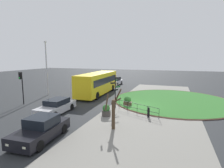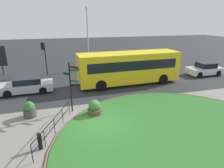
# 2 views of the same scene
# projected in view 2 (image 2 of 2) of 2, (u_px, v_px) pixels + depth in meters

# --- Properties ---
(ground) EXTENTS (120.00, 120.00, 0.00)m
(ground) POSITION_uv_depth(u_px,v_px,m) (100.00, 123.00, 11.57)
(ground) COLOR #282B2D
(sidewalk_paving) EXTENTS (32.00, 8.92, 0.02)m
(sidewalk_paving) POSITION_uv_depth(u_px,v_px,m) (106.00, 137.00, 10.17)
(sidewalk_paving) COLOR gray
(sidewalk_paving) RESTS_ON ground
(grass_island) EXTENTS (14.01, 14.01, 0.10)m
(grass_island) POSITION_uv_depth(u_px,v_px,m) (191.00, 145.00, 9.47)
(grass_island) COLOR #2D6B28
(grass_island) RESTS_ON ground
(grass_kerb_ring) EXTENTS (14.32, 14.32, 0.11)m
(grass_kerb_ring) POSITION_uv_depth(u_px,v_px,m) (191.00, 145.00, 9.47)
(grass_kerb_ring) COLOR brown
(grass_kerb_ring) RESTS_ON ground
(signpost_directional) EXTENTS (1.03, 0.82, 3.51)m
(signpost_directional) POSITION_uv_depth(u_px,v_px,m) (72.00, 83.00, 12.44)
(signpost_directional) COLOR black
(signpost_directional) RESTS_ON ground
(bollard_foreground) EXTENTS (0.21, 0.21, 0.93)m
(bollard_foreground) POSITION_uv_depth(u_px,v_px,m) (40.00, 141.00, 9.09)
(bollard_foreground) COLOR black
(bollard_foreground) RESTS_ON ground
(railing_grass_edge) EXTENTS (1.90, 4.20, 0.97)m
(railing_grass_edge) POSITION_uv_depth(u_px,v_px,m) (54.00, 124.00, 10.26)
(railing_grass_edge) COLOR black
(railing_grass_edge) RESTS_ON ground
(bus_yellow) EXTENTS (10.03, 2.89, 3.10)m
(bus_yellow) POSITION_uv_depth(u_px,v_px,m) (129.00, 67.00, 18.38)
(bus_yellow) COLOR yellow
(bus_yellow) RESTS_ON ground
(car_far_lane) EXTENTS (4.49, 1.92, 1.35)m
(car_far_lane) POSITION_uv_depth(u_px,v_px,m) (27.00, 85.00, 16.33)
(car_far_lane) COLOR #B7B7BC
(car_far_lane) RESTS_ON ground
(car_trailing) EXTENTS (4.06, 1.95, 1.44)m
(car_trailing) POSITION_uv_depth(u_px,v_px,m) (204.00, 69.00, 21.66)
(car_trailing) COLOR silver
(car_trailing) RESTS_ON ground
(traffic_light_near) EXTENTS (0.49, 0.27, 3.69)m
(traffic_light_near) POSITION_uv_depth(u_px,v_px,m) (44.00, 51.00, 21.04)
(traffic_light_near) COLOR black
(traffic_light_near) RESTS_ON ground
(lamppost_tall) EXTENTS (0.32, 0.32, 7.51)m
(lamppost_tall) POSITION_uv_depth(u_px,v_px,m) (88.00, 38.00, 22.67)
(lamppost_tall) COLOR #B7B7BC
(lamppost_tall) RESTS_ON ground
(planter_near_signpost) EXTENTS (0.80, 0.80, 1.08)m
(planter_near_signpost) POSITION_uv_depth(u_px,v_px,m) (30.00, 110.00, 12.19)
(planter_near_signpost) COLOR #47423D
(planter_near_signpost) RESTS_ON ground
(planter_kerbside) EXTENTS (0.93, 0.93, 1.07)m
(planter_kerbside) POSITION_uv_depth(u_px,v_px,m) (95.00, 108.00, 12.43)
(planter_kerbside) COLOR brown
(planter_kerbside) RESTS_ON ground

